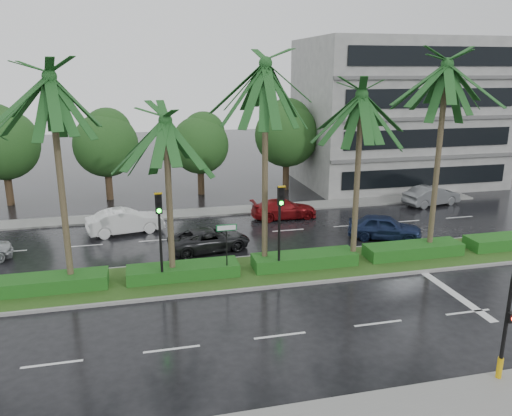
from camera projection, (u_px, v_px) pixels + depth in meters
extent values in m
plane|color=black|center=(250.00, 282.00, 23.29)|extent=(120.00, 120.00, 0.00)
cube|color=gray|center=(212.00, 212.00, 34.51)|extent=(40.00, 2.00, 0.12)
cube|color=gray|center=(246.00, 272.00, 24.21)|extent=(36.00, 4.00, 0.14)
cube|color=#284E1A|center=(246.00, 271.00, 24.19)|extent=(35.60, 3.70, 0.02)
cube|color=#154A16|center=(47.00, 283.00, 22.08)|extent=(5.20, 1.40, 0.60)
cube|color=#154A16|center=(183.00, 271.00, 23.43)|extent=(5.20, 1.40, 0.60)
cube|color=#154A16|center=(304.00, 260.00, 24.78)|extent=(5.20, 1.40, 0.60)
cube|color=#154A16|center=(413.00, 250.00, 26.13)|extent=(5.20, 1.40, 0.60)
cube|color=#154A16|center=(511.00, 241.00, 27.47)|extent=(5.20, 1.40, 0.60)
cube|color=silver|center=(7.00, 252.00, 27.15)|extent=(2.00, 0.12, 0.01)
cube|color=silver|center=(52.00, 364.00, 16.81)|extent=(2.00, 0.12, 0.01)
cube|color=silver|center=(84.00, 246.00, 28.05)|extent=(2.00, 0.12, 0.01)
cube|color=silver|center=(172.00, 349.00, 17.71)|extent=(2.00, 0.12, 0.01)
cube|color=silver|center=(156.00, 240.00, 28.94)|extent=(2.00, 0.12, 0.01)
cube|color=silver|center=(280.00, 336.00, 18.60)|extent=(2.00, 0.12, 0.01)
cube|color=silver|center=(224.00, 235.00, 29.84)|extent=(2.00, 0.12, 0.01)
cube|color=silver|center=(378.00, 323.00, 19.50)|extent=(2.00, 0.12, 0.01)
cube|color=silver|center=(288.00, 230.00, 30.74)|extent=(2.00, 0.12, 0.01)
cube|color=silver|center=(468.00, 312.00, 20.40)|extent=(2.00, 0.12, 0.01)
cube|color=silver|center=(348.00, 226.00, 31.64)|extent=(2.00, 0.12, 0.01)
cube|color=silver|center=(405.00, 221.00, 32.54)|extent=(2.00, 0.12, 0.01)
cube|color=silver|center=(459.00, 217.00, 33.44)|extent=(2.00, 0.12, 0.01)
cube|color=silver|center=(449.00, 290.00, 22.39)|extent=(0.40, 6.00, 0.01)
cylinder|color=#473B29|center=(61.00, 187.00, 21.25)|extent=(0.28, 0.28, 9.17)
cylinder|color=#473B29|center=(72.00, 282.00, 22.42)|extent=(0.40, 0.40, 0.44)
cylinder|color=#473B29|center=(169.00, 203.00, 22.32)|extent=(0.28, 0.28, 7.33)
cylinder|color=#473B29|center=(173.00, 274.00, 23.25)|extent=(0.40, 0.40, 0.44)
cylinder|color=#473B29|center=(265.00, 171.00, 23.29)|extent=(0.28, 0.28, 9.70)
cylinder|color=#473B29|center=(265.00, 263.00, 24.54)|extent=(0.40, 0.40, 0.44)
cylinder|color=#473B29|center=(357.00, 182.00, 24.11)|extent=(0.28, 0.28, 8.32)
cylinder|color=#473B29|center=(353.00, 258.00, 25.17)|extent=(0.40, 0.40, 0.44)
cylinder|color=#473B29|center=(437.00, 163.00, 25.22)|extent=(0.28, 0.28, 9.69)
cylinder|color=#473B29|center=(429.00, 249.00, 26.47)|extent=(0.40, 0.40, 0.44)
cylinder|color=black|center=(505.00, 329.00, 15.44)|extent=(0.12, 0.12, 3.40)
cylinder|color=gold|center=(500.00, 368.00, 15.80)|extent=(0.18, 0.18, 0.70)
cube|color=black|center=(511.00, 317.00, 15.15)|extent=(0.22, 0.16, 0.32)
cylinder|color=black|center=(161.00, 249.00, 22.27)|extent=(0.12, 0.12, 3.40)
cube|color=black|center=(159.00, 203.00, 21.52)|extent=(0.30, 0.18, 0.90)
cube|color=gold|center=(158.00, 193.00, 21.28)|extent=(0.34, 0.12, 0.06)
cylinder|color=black|center=(158.00, 197.00, 21.34)|extent=(0.18, 0.04, 0.18)
cylinder|color=black|center=(159.00, 204.00, 21.43)|extent=(0.18, 0.04, 0.18)
cylinder|color=#0CE519|center=(159.00, 211.00, 21.51)|extent=(0.18, 0.04, 0.18)
cylinder|color=black|center=(279.00, 239.00, 23.50)|extent=(0.12, 0.12, 3.40)
cube|color=black|center=(281.00, 196.00, 22.75)|extent=(0.30, 0.18, 0.90)
cube|color=gold|center=(282.00, 186.00, 22.51)|extent=(0.34, 0.12, 0.06)
cylinder|color=black|center=(282.00, 190.00, 22.58)|extent=(0.18, 0.04, 0.18)
cylinder|color=black|center=(281.00, 197.00, 22.66)|extent=(0.18, 0.04, 0.18)
cylinder|color=#0CE519|center=(281.00, 203.00, 22.74)|extent=(0.18, 0.04, 0.18)
cylinder|color=black|center=(227.00, 251.00, 23.14)|extent=(0.06, 0.06, 2.60)
cube|color=#0C5926|center=(226.00, 228.00, 22.80)|extent=(0.95, 0.04, 0.30)
cube|color=white|center=(227.00, 228.00, 22.78)|extent=(0.85, 0.01, 0.22)
cylinder|color=#352118|center=(9.00, 188.00, 36.20)|extent=(0.52, 0.52, 2.47)
sphere|color=#183D16|center=(3.00, 144.00, 35.34)|extent=(5.07, 5.07, 5.07)
sphere|color=#183D16|center=(2.00, 130.00, 35.35)|extent=(3.80, 3.80, 3.80)
cylinder|color=#352118|center=(109.00, 184.00, 37.79)|extent=(0.52, 0.52, 2.31)
sphere|color=#183D16|center=(106.00, 145.00, 36.98)|extent=(4.76, 4.76, 4.76)
sphere|color=#183D16|center=(105.00, 132.00, 37.02)|extent=(3.57, 3.57, 3.57)
cylinder|color=#352118|center=(201.00, 181.00, 39.38)|extent=(0.52, 0.52, 2.18)
sphere|color=#183D16|center=(200.00, 145.00, 38.62)|extent=(4.48, 4.48, 4.48)
sphere|color=#183D16|center=(199.00, 133.00, 38.67)|extent=(3.36, 3.36, 3.36)
cylinder|color=#352118|center=(286.00, 174.00, 40.92)|extent=(0.52, 0.52, 2.49)
sphere|color=#183D16|center=(286.00, 135.00, 40.05)|extent=(5.12, 5.12, 5.12)
sphere|color=#183D16|center=(286.00, 122.00, 40.06)|extent=(3.84, 3.84, 3.84)
cylinder|color=#352118|center=(364.00, 172.00, 42.52)|extent=(0.52, 0.52, 2.23)
sphere|color=#183D16|center=(366.00, 138.00, 41.74)|extent=(4.58, 4.58, 4.58)
sphere|color=#183D16|center=(365.00, 127.00, 41.79)|extent=(3.43, 3.43, 3.43)
cube|color=slate|center=(398.00, 113.00, 42.35)|extent=(16.00, 10.00, 12.00)
imported|color=white|center=(125.00, 221.00, 30.06)|extent=(2.42, 4.74, 1.49)
imported|color=black|center=(209.00, 239.00, 27.23)|extent=(2.85, 4.76, 1.24)
imported|color=maroon|center=(284.00, 209.00, 33.12)|extent=(1.79, 4.39, 1.27)
imported|color=#19264B|center=(385.00, 227.00, 29.05)|extent=(3.28, 4.51, 1.43)
imported|color=slate|center=(432.00, 196.00, 36.26)|extent=(2.35, 4.53, 1.42)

